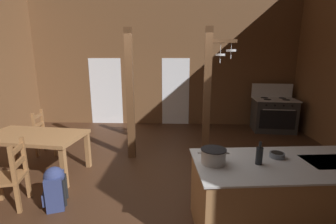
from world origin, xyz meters
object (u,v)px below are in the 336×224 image
(kitchen_island, at_px, (285,197))
(backpack, at_px, (55,186))
(mixing_bowl_on_counter, at_px, (277,155))
(stove_range, at_px, (273,114))
(dining_table, at_px, (34,139))
(ladderback_chair_near_window, at_px, (46,133))
(bottle_tall_on_counter, at_px, (259,155))
(ladderback_chair_by_post, at_px, (10,176))
(stockpot_on_counter, at_px, (213,156))

(kitchen_island, distance_m, backpack, 2.99)
(mixing_bowl_on_counter, bearing_deg, kitchen_island, -57.93)
(stove_range, bearing_deg, dining_table, -151.89)
(stove_range, relative_size, ladderback_chair_near_window, 1.39)
(mixing_bowl_on_counter, xyz_separation_m, bottle_tall_on_counter, (-0.28, -0.19, 0.08))
(dining_table, relative_size, bottle_tall_on_counter, 6.72)
(ladderback_chair_by_post, distance_m, stockpot_on_counter, 2.79)
(ladderback_chair_by_post, distance_m, backpack, 0.63)
(stove_range, relative_size, ladderback_chair_by_post, 1.39)
(stove_range, xyz_separation_m, mixing_bowl_on_counter, (-1.54, -3.96, 0.43))
(ladderback_chair_near_window, relative_size, bottle_tall_on_counter, 3.57)
(ladderback_chair_near_window, distance_m, backpack, 2.22)
(ladderback_chair_by_post, distance_m, mixing_bowl_on_counter, 3.54)
(stove_range, xyz_separation_m, ladderback_chair_near_window, (-5.60, -1.88, -0.03))
(stove_range, bearing_deg, kitchen_island, -109.64)
(dining_table, xyz_separation_m, backpack, (0.84, -0.95, -0.34))
(stockpot_on_counter, relative_size, bottle_tall_on_counter, 1.34)
(stove_range, relative_size, dining_table, 0.74)
(mixing_bowl_on_counter, bearing_deg, dining_table, 162.95)
(kitchen_island, bearing_deg, stove_range, 70.36)
(ladderback_chair_near_window, xyz_separation_m, backpack, (1.17, -1.89, -0.14))
(ladderback_chair_near_window, relative_size, ladderback_chair_by_post, 1.00)
(kitchen_island, bearing_deg, ladderback_chair_near_window, 151.90)
(ladderback_chair_near_window, xyz_separation_m, stockpot_on_counter, (3.27, -2.26, 0.51))
(ladderback_chair_by_post, bearing_deg, bottle_tall_on_counter, -6.75)
(stove_range, distance_m, stockpot_on_counter, 4.78)
(stove_range, distance_m, dining_table, 5.98)
(stockpot_on_counter, bearing_deg, mixing_bowl_on_counter, 13.15)
(ladderback_chair_near_window, xyz_separation_m, bottle_tall_on_counter, (3.77, -2.27, 0.54))
(dining_table, height_order, ladderback_chair_by_post, ladderback_chair_by_post)
(dining_table, xyz_separation_m, mixing_bowl_on_counter, (3.73, -1.14, 0.26))
(ladderback_chair_near_window, distance_m, stockpot_on_counter, 4.01)
(dining_table, relative_size, mixing_bowl_on_counter, 10.51)
(dining_table, height_order, ladderback_chair_near_window, ladderback_chair_near_window)
(stove_range, bearing_deg, ladderback_chair_near_window, -161.41)
(mixing_bowl_on_counter, bearing_deg, bottle_tall_on_counter, -145.52)
(kitchen_island, xyz_separation_m, ladderback_chair_by_post, (-3.59, 0.32, 0.01))
(backpack, bearing_deg, stockpot_on_counter, -10.17)
(kitchen_island, bearing_deg, mixing_bowl_on_counter, 122.07)
(ladderback_chair_near_window, bearing_deg, mixing_bowl_on_counter, -27.13)
(bottle_tall_on_counter, bearing_deg, stove_range, 66.29)
(ladderback_chair_by_post, height_order, mixing_bowl_on_counter, ladderback_chair_by_post)
(kitchen_island, distance_m, ladderback_chair_near_window, 4.69)
(kitchen_island, relative_size, backpack, 3.76)
(ladderback_chair_near_window, bearing_deg, stove_range, 18.59)
(ladderback_chair_by_post, relative_size, backpack, 1.59)
(dining_table, xyz_separation_m, ladderback_chair_near_window, (-0.33, 0.93, -0.20))
(stockpot_on_counter, distance_m, bottle_tall_on_counter, 0.51)
(stove_range, distance_m, ladderback_chair_near_window, 5.91)
(dining_table, distance_m, stockpot_on_counter, 3.24)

